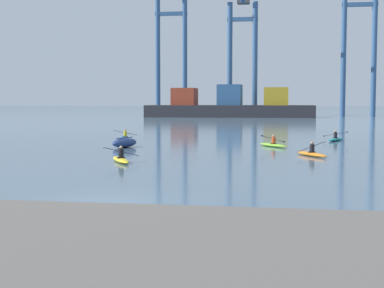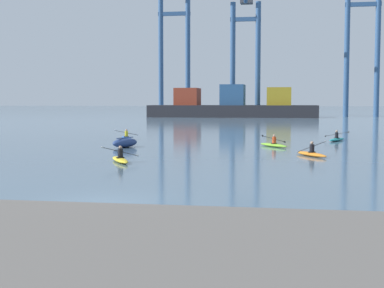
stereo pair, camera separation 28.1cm
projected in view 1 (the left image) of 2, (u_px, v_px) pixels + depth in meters
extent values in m
plane|color=slate|center=(107.00, 203.00, 19.48)|extent=(800.00, 800.00, 0.00)
cube|color=#28282D|center=(230.00, 111.00, 124.44)|extent=(36.68, 9.20, 2.62)
cube|color=#993823|center=(185.00, 97.00, 125.80)|extent=(5.13, 6.44, 3.78)
cube|color=#2D5684|center=(230.00, 95.00, 124.17)|extent=(5.13, 6.44, 4.50)
cube|color=#B29323|center=(276.00, 96.00, 122.60)|extent=(5.13, 6.44, 3.84)
cylinder|color=#335684|center=(158.00, 56.00, 140.39)|extent=(1.20, 1.20, 29.38)
cylinder|color=#335684|center=(185.00, 56.00, 139.31)|extent=(1.20, 1.20, 29.38)
cube|color=#335684|center=(171.00, 14.00, 139.08)|extent=(8.00, 0.90, 0.90)
cylinder|color=#335684|center=(230.00, 60.00, 130.11)|extent=(1.20, 1.20, 26.06)
cylinder|color=#335684|center=(255.00, 59.00, 129.20)|extent=(1.20, 1.20, 26.06)
cube|color=#335684|center=(243.00, 19.00, 128.97)|extent=(6.97, 0.90, 0.90)
cylinder|color=#335684|center=(344.00, 51.00, 127.72)|extent=(1.20, 1.20, 29.50)
cylinder|color=#335684|center=(374.00, 51.00, 126.67)|extent=(1.20, 1.20, 29.50)
cube|color=#335684|center=(360.00, 4.00, 126.42)|extent=(7.85, 0.90, 0.90)
ellipsoid|color=navy|center=(124.00, 143.00, 42.76)|extent=(2.01, 2.82, 0.70)
cube|color=navy|center=(124.00, 138.00, 42.73)|extent=(0.80, 1.83, 0.06)
ellipsoid|color=yellow|center=(121.00, 160.00, 32.42)|extent=(2.13, 3.28, 0.26)
torus|color=black|center=(121.00, 158.00, 32.32)|extent=(0.66, 0.66, 0.05)
cylinder|color=black|center=(121.00, 153.00, 32.30)|extent=(0.30, 0.30, 0.50)
sphere|color=tan|center=(121.00, 147.00, 32.27)|extent=(0.19, 0.19, 0.19)
cylinder|color=black|center=(121.00, 152.00, 32.34)|extent=(1.82, 0.99, 0.57)
ellipsoid|color=silver|center=(103.00, 147.00, 31.99)|extent=(0.20, 0.13, 0.15)
ellipsoid|color=silver|center=(138.00, 156.00, 32.69)|extent=(0.20, 0.13, 0.15)
ellipsoid|color=#2856B2|center=(125.00, 138.00, 51.77)|extent=(2.09, 3.30, 0.26)
torus|color=black|center=(125.00, 137.00, 51.67)|extent=(0.66, 0.66, 0.05)
cylinder|color=gold|center=(125.00, 134.00, 51.65)|extent=(0.30, 0.30, 0.50)
sphere|color=tan|center=(125.00, 130.00, 51.62)|extent=(0.19, 0.19, 0.19)
cylinder|color=black|center=(125.00, 133.00, 51.69)|extent=(1.85, 0.98, 0.48)
ellipsoid|color=silver|center=(114.00, 131.00, 51.35)|extent=(0.20, 0.13, 0.15)
ellipsoid|color=silver|center=(136.00, 135.00, 52.02)|extent=(0.20, 0.13, 0.15)
ellipsoid|color=teal|center=(336.00, 139.00, 49.79)|extent=(1.94, 3.35, 0.26)
torus|color=black|center=(335.00, 138.00, 49.70)|extent=(0.65, 0.65, 0.05)
cylinder|color=black|center=(335.00, 135.00, 49.68)|extent=(0.30, 0.30, 0.50)
sphere|color=tan|center=(335.00, 131.00, 49.65)|extent=(0.19, 0.19, 0.19)
cylinder|color=black|center=(336.00, 134.00, 49.71)|extent=(1.90, 0.88, 0.45)
ellipsoid|color=black|center=(324.00, 136.00, 50.29)|extent=(0.20, 0.12, 0.14)
ellipsoid|color=black|center=(347.00, 132.00, 49.13)|extent=(0.20, 0.12, 0.14)
ellipsoid|color=#7ABC2D|center=(273.00, 145.00, 43.39)|extent=(2.48, 3.11, 0.26)
torus|color=black|center=(274.00, 143.00, 43.29)|extent=(0.68, 0.68, 0.05)
cylinder|color=#DB471E|center=(274.00, 140.00, 43.28)|extent=(0.30, 0.30, 0.50)
sphere|color=tan|center=(274.00, 136.00, 43.25)|extent=(0.19, 0.19, 0.19)
cylinder|color=black|center=(273.00, 139.00, 43.31)|extent=(1.67, 1.22, 0.56)
ellipsoid|color=black|center=(262.00, 136.00, 42.84)|extent=(0.19, 0.15, 0.15)
ellipsoid|color=black|center=(284.00, 142.00, 43.79)|extent=(0.19, 0.15, 0.15)
ellipsoid|color=orange|center=(311.00, 154.00, 35.99)|extent=(2.21, 3.25, 0.26)
torus|color=black|center=(312.00, 152.00, 35.89)|extent=(0.67, 0.67, 0.05)
cylinder|color=black|center=(312.00, 148.00, 35.87)|extent=(0.30, 0.30, 0.50)
sphere|color=tan|center=(312.00, 143.00, 35.84)|extent=(0.19, 0.19, 0.19)
cylinder|color=black|center=(312.00, 147.00, 35.91)|extent=(1.77, 1.03, 0.64)
ellipsoid|color=silver|center=(298.00, 152.00, 35.58)|extent=(0.20, 0.14, 0.16)
ellipsoid|color=silver|center=(325.00, 141.00, 36.24)|extent=(0.20, 0.14, 0.16)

